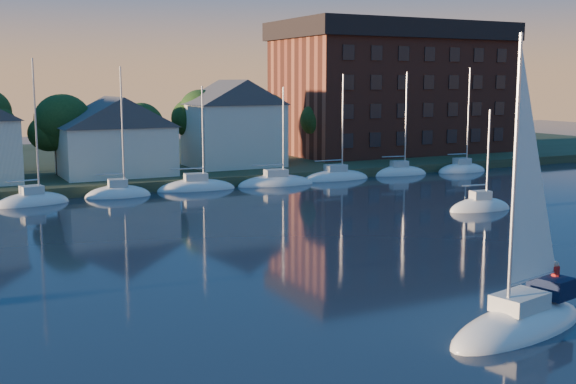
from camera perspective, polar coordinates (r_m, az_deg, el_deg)
shoreline_land at (r=95.78m, az=-12.45°, el=2.18°), size 160.00×50.00×2.00m
wooden_dock at (r=73.92m, az=-7.90°, el=0.41°), size 120.00×3.00×1.00m
clubhouse_centre at (r=76.46m, az=-13.49°, el=4.40°), size 11.55×8.40×8.08m
clubhouse_east at (r=82.68m, az=-4.34°, el=5.52°), size 10.50×8.40×9.80m
condo_block at (r=100.47m, az=8.22°, el=8.19°), size 31.00×17.00×17.40m
tree_line at (r=84.29m, az=-9.20°, el=6.30°), size 93.40×5.40×8.90m
moored_fleet at (r=69.86m, az=-10.19°, el=-0.05°), size 79.50×2.40×12.05m
hero_sailboat at (r=33.01m, az=17.92°, el=-9.39°), size 9.07×4.56×13.62m
drifting_sailboat_right at (r=61.94m, az=14.94°, el=-1.33°), size 5.87×2.71×9.45m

